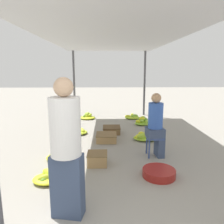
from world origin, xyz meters
TOP-DOWN VIEW (x-y plane):
  - canopy_post_back_left at (-1.37, 6.57)m, footprint 0.08×0.08m
  - canopy_post_back_right at (1.37, 6.57)m, footprint 0.08×0.08m
  - canopy_tarp at (0.00, 3.43)m, footprint 3.15×6.67m
  - vendor_foreground at (-0.60, 0.48)m, footprint 0.42×0.42m
  - stool at (0.88, 2.34)m, footprint 0.34×0.34m
  - vendor_seated at (0.90, 2.34)m, footprint 0.37×0.37m
  - basin_black at (0.77, 1.43)m, footprint 0.56×0.56m
  - banana_pile_left_0 at (-1.07, 1.34)m, footprint 0.52×0.55m
  - banana_pile_left_1 at (-1.07, 2.17)m, footprint 0.52×0.61m
  - banana_pile_left_2 at (-1.00, 4.01)m, footprint 0.65×0.60m
  - banana_pile_left_3 at (-0.82, 5.89)m, footprint 0.56×0.49m
  - banana_pile_right_0 at (0.86, 3.42)m, footprint 0.61×0.66m
  - banana_pile_right_1 at (1.06, 4.96)m, footprint 0.51×0.44m
  - banana_pile_right_2 at (0.84, 5.86)m, footprint 0.57×0.48m
  - crate_near at (-0.30, 1.95)m, footprint 0.38×0.38m
  - crate_mid at (0.02, 4.04)m, footprint 0.49×0.49m
  - crate_far at (-0.13, 3.32)m, footprint 0.51×0.51m

SIDE VIEW (x-z plane):
  - banana_pile_left_2 at x=-1.00m, z-range -0.02..0.14m
  - banana_pile_right_2 at x=0.84m, z-range -0.03..0.16m
  - basin_black at x=0.77m, z-range 0.00..0.13m
  - banana_pile_left_0 at x=-1.07m, z-range -0.03..0.17m
  - banana_pile_right_0 at x=0.86m, z-range -0.03..0.18m
  - banana_pile_left_3 at x=-0.82m, z-range -0.03..0.22m
  - banana_pile_left_1 at x=-1.07m, z-range -0.06..0.25m
  - crate_mid at x=0.02m, z-range 0.00..0.19m
  - crate_far at x=-0.13m, z-range 0.00..0.19m
  - banana_pile_right_1 at x=1.06m, z-range -0.03..0.26m
  - crate_near at x=-0.30m, z-range 0.00..0.23m
  - stool at x=0.88m, z-range 0.13..0.56m
  - vendor_seated at x=0.90m, z-range 0.03..1.36m
  - vendor_foreground at x=-0.60m, z-range 0.03..1.75m
  - canopy_post_back_left at x=-1.37m, z-range 0.00..2.49m
  - canopy_post_back_right at x=1.37m, z-range 0.00..2.49m
  - canopy_tarp at x=0.00m, z-range 2.49..2.53m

